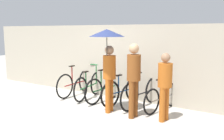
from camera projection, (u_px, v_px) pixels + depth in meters
ground_plane at (79, 118)px, 5.89m from camera, size 30.00×30.00×0.00m
back_wall at (123, 62)px, 7.48m from camera, size 11.23×0.12×2.22m
parked_bicycle_0 at (76, 83)px, 7.99m from camera, size 0.44×1.85×1.00m
parked_bicycle_1 at (89, 86)px, 7.61m from camera, size 0.44×1.71×0.99m
parked_bicycle_2 at (105, 88)px, 7.31m from camera, size 0.44×1.75×1.09m
parked_bicycle_3 at (123, 91)px, 7.01m from camera, size 0.51×1.72×1.05m
parked_bicycle_4 at (142, 93)px, 6.72m from camera, size 0.50×1.83×1.02m
parked_bicycle_5 at (163, 97)px, 6.43m from camera, size 0.52×1.63×0.98m
pedestrian_leading at (108, 51)px, 6.05m from camera, size 0.86×0.86×2.09m
pedestrian_center at (134, 75)px, 5.80m from camera, size 0.32×0.32×1.76m
pedestrian_trailing at (165, 82)px, 5.60m from camera, size 0.32×0.32×1.56m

